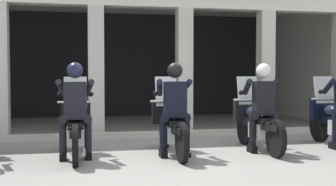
# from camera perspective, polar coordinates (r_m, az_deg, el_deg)

# --- Properties ---
(ground_plane) EXTENTS (80.00, 80.00, 0.00)m
(ground_plane) POSITION_cam_1_polar(r_m,az_deg,el_deg) (10.60, -2.92, -5.06)
(ground_plane) COLOR gray
(station_building) EXTENTS (11.34, 5.05, 3.52)m
(station_building) POSITION_cam_1_polar(r_m,az_deg,el_deg) (12.68, -5.18, 6.33)
(station_building) COLOR black
(station_building) RESTS_ON ground
(kerb_strip) EXTENTS (10.84, 0.24, 0.12)m
(kerb_strip) POSITION_cam_1_polar(r_m,az_deg,el_deg) (9.71, -3.10, -5.41)
(kerb_strip) COLOR #B7B5AD
(kerb_strip) RESTS_ON ground
(motorcycle_left) EXTENTS (0.62, 2.04, 1.35)m
(motorcycle_left) POSITION_cam_1_polar(r_m,az_deg,el_deg) (7.56, -11.94, -4.36)
(motorcycle_left) COLOR black
(motorcycle_left) RESTS_ON ground
(police_officer_left) EXTENTS (0.63, 0.61, 1.58)m
(police_officer_left) POSITION_cam_1_polar(r_m,az_deg,el_deg) (7.24, -12.00, -1.19)
(police_officer_left) COLOR black
(police_officer_left) RESTS_ON ground
(motorcycle_center) EXTENTS (0.62, 2.04, 1.35)m
(motorcycle_center) POSITION_cam_1_polar(r_m,az_deg,el_deg) (7.65, 0.43, -4.22)
(motorcycle_center) COLOR black
(motorcycle_center) RESTS_ON ground
(police_officer_center) EXTENTS (0.63, 0.61, 1.58)m
(police_officer_center) POSITION_cam_1_polar(r_m,az_deg,el_deg) (7.34, 0.88, -1.08)
(police_officer_center) COLOR black
(police_officer_center) RESTS_ON ground
(motorcycle_right) EXTENTS (0.62, 2.04, 1.35)m
(motorcycle_right) POSITION_cam_1_polar(r_m,az_deg,el_deg) (8.25, 11.45, -3.78)
(motorcycle_right) COLOR black
(motorcycle_right) RESTS_ON ground
(police_officer_right) EXTENTS (0.63, 0.61, 1.58)m
(police_officer_right) POSITION_cam_1_polar(r_m,az_deg,el_deg) (7.96, 12.27, -0.86)
(police_officer_right) COLOR black
(police_officer_right) RESTS_ON ground
(motorcycle_far_right) EXTENTS (0.62, 2.04, 1.35)m
(motorcycle_far_right) POSITION_cam_1_polar(r_m,az_deg,el_deg) (9.03, 21.03, -3.36)
(motorcycle_far_right) COLOR black
(motorcycle_far_right) RESTS_ON ground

